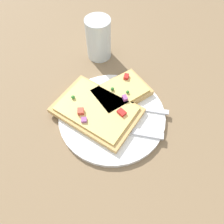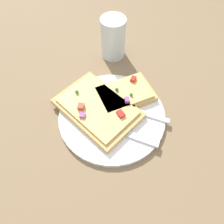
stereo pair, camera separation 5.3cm
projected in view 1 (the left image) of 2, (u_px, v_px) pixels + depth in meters
ground_plane at (112, 117)px, 0.55m from camera, size 4.00×4.00×0.00m
plate at (112, 115)px, 0.55m from camera, size 0.26×0.26×0.01m
fork at (119, 105)px, 0.55m from camera, size 0.18×0.16×0.01m
knife at (129, 131)px, 0.51m from camera, size 0.16×0.14×0.01m
pizza_slice_main at (97, 110)px, 0.54m from camera, size 0.23×0.19×0.03m
pizza_slice_corner at (120, 92)px, 0.57m from camera, size 0.11×0.15×0.03m
crumb_scatter at (105, 99)px, 0.56m from camera, size 0.11×0.14×0.01m
drinking_glass at (99, 39)px, 0.62m from camera, size 0.07×0.07×0.12m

